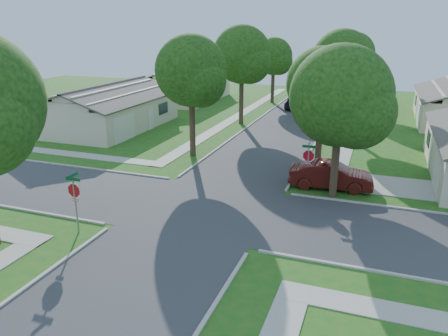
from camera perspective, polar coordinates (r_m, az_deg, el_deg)
ground at (r=23.91m, az=-2.44°, el=-5.31°), size 100.00×100.00×0.00m
road_ns at (r=23.91m, az=-2.44°, el=-5.30°), size 7.00×100.00×0.02m
sidewalk_ne at (r=47.26m, az=16.78°, el=5.91°), size 1.20×40.00×0.04m
sidewalk_nw at (r=49.38m, az=2.46°, el=7.18°), size 1.20×40.00×0.04m
driveway at (r=28.96m, az=17.76°, el=-1.84°), size 8.80×3.60×0.05m
stop_sign_sw at (r=21.68m, az=-18.96°, el=-3.10°), size 1.05×0.80×2.98m
stop_sign_ne at (r=26.31m, az=10.97°, el=1.32°), size 1.05×0.80×2.98m
tree_e_near at (r=29.72m, az=12.88°, el=10.28°), size 4.97×4.80×8.28m
tree_e_mid at (r=41.52m, az=15.21°, el=13.14°), size 5.59×5.40×9.21m
tree_e_far at (r=54.47m, az=16.51°, el=13.85°), size 5.17×5.00×8.72m
tree_w_near at (r=32.20m, az=-4.22°, el=12.12°), size 5.38×5.20×8.97m
tree_w_mid at (r=43.35m, az=2.42°, el=14.25°), size 5.80×5.60×9.56m
tree_w_far at (r=55.93m, az=6.55°, el=14.07°), size 4.76×4.60×8.04m
tree_ne_corner at (r=24.84m, az=15.09°, el=8.47°), size 5.80×5.60×8.66m
house_nw_near at (r=43.60m, az=-14.66°, el=7.10°), size 8.42×13.60×4.23m
house_nw_far at (r=58.20m, az=-5.17°, el=10.33°), size 8.42×13.60×4.23m
car_driveway at (r=27.29m, az=13.78°, el=-0.94°), size 5.10×2.15×1.64m
car_curb_east at (r=46.66m, az=10.73°, el=6.99°), size 1.68×3.82×1.28m
car_curb_west at (r=52.87m, az=9.26°, el=8.49°), size 2.38×5.18×1.47m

